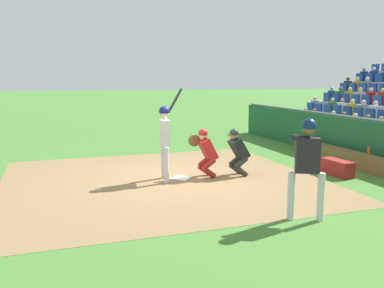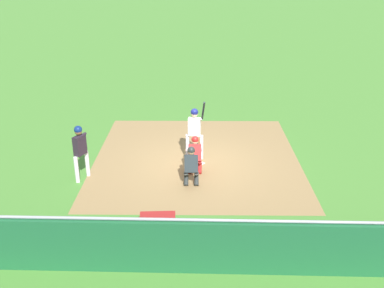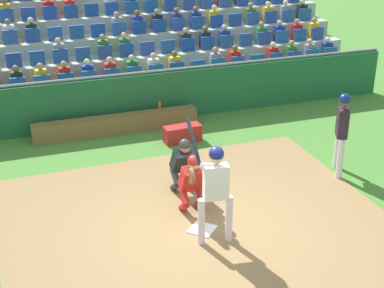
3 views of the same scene
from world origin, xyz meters
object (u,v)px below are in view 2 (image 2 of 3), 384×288
Objects in this scene: home_plate_umpire at (191,164)px; dugout_bench at (212,248)px; water_bottle_on_bench at (162,237)px; catcher_crouching at (195,152)px; equipment_duffel_bag at (158,221)px; home_plate_marker at (196,163)px; batter_at_plate at (195,128)px; on_deck_batter at (80,147)px.

home_plate_umpire reaches higher than dugout_bench.
water_bottle_on_bench is (-0.57, -3.66, -0.13)m from home_plate_umpire.
dugout_bench is (0.51, -4.43, -0.49)m from catcher_crouching.
dugout_bench is 17.96× the size of water_bottle_on_bench.
water_bottle_on_bench is 0.25× the size of equipment_duffel_bag.
home_plate_marker is 5.10m from dugout_bench.
home_plate_marker is 0.35× the size of catcher_crouching.
batter_at_plate is at bearing 92.13° from catcher_crouching.
on_deck_batter reaches higher than home_plate_umpire.
batter_at_plate is 9.62× the size of water_bottle_on_bench.
catcher_crouching reaches higher than equipment_duffel_bag.
batter_at_plate is 1.24× the size of on_deck_batter.
home_plate_umpire is 0.30× the size of dugout_bench.
home_plate_marker is at bearing 95.43° from dugout_bench.
home_plate_umpire reaches higher than water_bottle_on_bench.
catcher_crouching is at bearing 83.02° from home_plate_umpire.
home_plate_umpire is at bearing 99.66° from dugout_bench.
equipment_duffel_bag is 0.51× the size of on_deck_batter.
dugout_bench is (0.55, -5.50, -0.95)m from batter_at_plate.
catcher_crouching is at bearing -92.26° from home_plate_marker.
home_plate_marker is 4.08m from equipment_duffel_bag.
equipment_duffel_bag is (-0.80, -2.48, -0.48)m from home_plate_umpire.
catcher_crouching is 0.85m from home_plate_umpire.
dugout_bench is at bearing -84.57° from home_plate_marker.
dugout_bench reaches higher than home_plate_marker.
equipment_duffel_bag is at bearing -107.91° from home_plate_umpire.
home_plate_marker is 0.95m from catcher_crouching.
equipment_duffel_bag is (-0.91, -3.32, -0.50)m from catcher_crouching.
on_deck_batter reaches higher than water_bottle_on_bench.
batter_at_plate is 5.64m from water_bottle_on_bench.
water_bottle_on_bench is at bearing -53.12° from on_deck_batter.
home_plate_umpire reaches higher than equipment_duffel_bag.
dugout_bench is 2.32× the size of on_deck_batter.
home_plate_umpire is (-0.13, -1.48, 0.67)m from home_plate_marker.
on_deck_batter is at bearing 175.97° from home_plate_umpire.
catcher_crouching is 4.49m from dugout_bench.
equipment_duffel_bag is at bearing -105.23° from catcher_crouching.
home_plate_umpire is 3.71m from water_bottle_on_bench.
catcher_crouching is 5.40× the size of water_bottle_on_bench.
batter_at_plate is at bearing 25.08° from on_deck_batter.
catcher_crouching is 1.02× the size of home_plate_umpire.
home_plate_umpire is 2.65m from equipment_duffel_bag.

